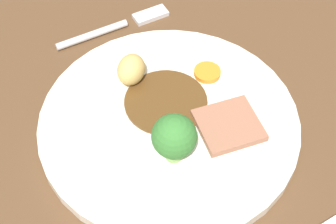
{
  "coord_description": "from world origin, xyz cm",
  "views": [
    {
      "loc": [
        28.16,
        -19.37,
        47.58
      ],
      "look_at": [
        -0.2,
        -2.68,
        6.0
      ],
      "focal_mm": 53.86,
      "sensor_mm": 36.0,
      "label": 1
    }
  ],
  "objects_px": {
    "dinner_plate": "(168,122)",
    "fork": "(117,26)",
    "roast_potato_left": "(131,70)",
    "carrot_coin_front": "(207,72)",
    "broccoli_floret": "(174,137)",
    "meat_slice_main": "(229,125)"
  },
  "relations": [
    {
      "from": "dinner_plate",
      "to": "fork",
      "type": "distance_m",
      "value": 0.17
    },
    {
      "from": "roast_potato_left",
      "to": "carrot_coin_front",
      "type": "height_order",
      "value": "roast_potato_left"
    },
    {
      "from": "dinner_plate",
      "to": "broccoli_floret",
      "type": "bearing_deg",
      "value": -23.57
    },
    {
      "from": "dinner_plate",
      "to": "meat_slice_main",
      "type": "relative_size",
      "value": 4.43
    },
    {
      "from": "carrot_coin_front",
      "to": "fork",
      "type": "height_order",
      "value": "carrot_coin_front"
    },
    {
      "from": "dinner_plate",
      "to": "roast_potato_left",
      "type": "xyz_separation_m",
      "value": [
        -0.07,
        -0.01,
        0.02
      ]
    },
    {
      "from": "carrot_coin_front",
      "to": "broccoli_floret",
      "type": "distance_m",
      "value": 0.12
    },
    {
      "from": "meat_slice_main",
      "to": "roast_potato_left",
      "type": "distance_m",
      "value": 0.13
    },
    {
      "from": "broccoli_floret",
      "to": "carrot_coin_front",
      "type": "bearing_deg",
      "value": 130.39
    },
    {
      "from": "broccoli_floret",
      "to": "fork",
      "type": "height_order",
      "value": "broccoli_floret"
    },
    {
      "from": "carrot_coin_front",
      "to": "broccoli_floret",
      "type": "relative_size",
      "value": 0.54
    },
    {
      "from": "meat_slice_main",
      "to": "roast_potato_left",
      "type": "relative_size",
      "value": 1.68
    },
    {
      "from": "carrot_coin_front",
      "to": "broccoli_floret",
      "type": "xyz_separation_m",
      "value": [
        0.08,
        -0.09,
        0.03
      ]
    },
    {
      "from": "dinner_plate",
      "to": "broccoli_floret",
      "type": "distance_m",
      "value": 0.06
    },
    {
      "from": "broccoli_floret",
      "to": "roast_potato_left",
      "type": "bearing_deg",
      "value": 173.85
    },
    {
      "from": "roast_potato_left",
      "to": "carrot_coin_front",
      "type": "distance_m",
      "value": 0.09
    },
    {
      "from": "carrot_coin_front",
      "to": "broccoli_floret",
      "type": "height_order",
      "value": "broccoli_floret"
    },
    {
      "from": "carrot_coin_front",
      "to": "fork",
      "type": "bearing_deg",
      "value": -160.33
    },
    {
      "from": "roast_potato_left",
      "to": "fork",
      "type": "distance_m",
      "value": 0.11
    },
    {
      "from": "roast_potato_left",
      "to": "carrot_coin_front",
      "type": "relative_size",
      "value": 1.22
    },
    {
      "from": "broccoli_floret",
      "to": "dinner_plate",
      "type": "bearing_deg",
      "value": 156.43
    },
    {
      "from": "dinner_plate",
      "to": "fork",
      "type": "relative_size",
      "value": 1.83
    }
  ]
}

